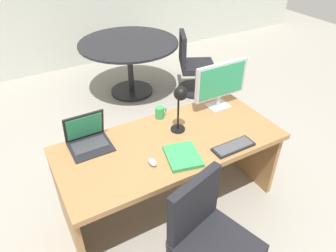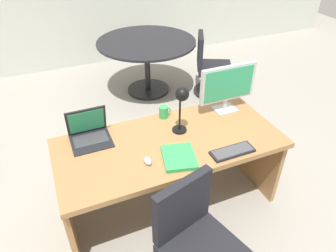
% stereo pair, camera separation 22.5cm
% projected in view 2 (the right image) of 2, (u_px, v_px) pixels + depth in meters
% --- Properties ---
extents(ground, '(12.00, 12.00, 0.00)m').
position_uv_depth(ground, '(124.00, 119.00, 4.00)').
color(ground, gray).
extents(desk, '(1.79, 0.81, 0.72)m').
position_uv_depth(desk, '(168.00, 155.00, 2.59)').
color(desk, '#9E7042').
rests_on(desk, ground).
extents(monitor, '(0.52, 0.16, 0.43)m').
position_uv_depth(monitor, '(228.00, 85.00, 2.69)').
color(monitor, '#B7BABF').
rests_on(monitor, desk).
extents(laptop, '(0.31, 0.29, 0.27)m').
position_uv_depth(laptop, '(88.00, 130.00, 2.44)').
color(laptop, black).
rests_on(laptop, desk).
extents(keyboard, '(0.34, 0.12, 0.02)m').
position_uv_depth(keyboard, '(232.00, 151.00, 2.33)').
color(keyboard, black).
rests_on(keyboard, desk).
extents(mouse, '(0.05, 0.09, 0.04)m').
position_uv_depth(mouse, '(148.00, 161.00, 2.23)').
color(mouse, '#B7BABF').
rests_on(mouse, desk).
extents(desk_lamp, '(0.12, 0.14, 0.41)m').
position_uv_depth(desk_lamp, '(182.00, 100.00, 2.38)').
color(desk_lamp, black).
rests_on(desk_lamp, desk).
extents(book, '(0.30, 0.33, 0.03)m').
position_uv_depth(book, '(179.00, 157.00, 2.27)').
color(book, green).
rests_on(book, desk).
extents(coffee_mug, '(0.11, 0.08, 0.11)m').
position_uv_depth(coffee_mug, '(164.00, 112.00, 2.70)').
color(coffee_mug, green).
rests_on(coffee_mug, desk).
extents(meeting_table, '(1.34, 1.34, 0.76)m').
position_uv_depth(meeting_table, '(147.00, 53.00, 4.28)').
color(meeting_table, black).
rests_on(meeting_table, ground).
extents(meeting_chair_near, '(0.63, 0.62, 0.86)m').
position_uv_depth(meeting_chair_near, '(210.00, 71.00, 4.38)').
color(meeting_chair_near, black).
rests_on(meeting_chair_near, ground).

